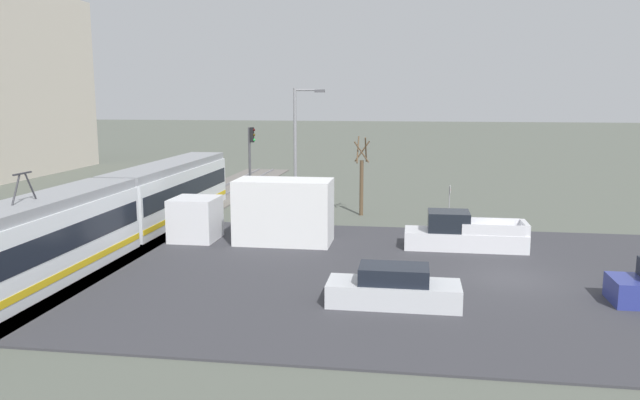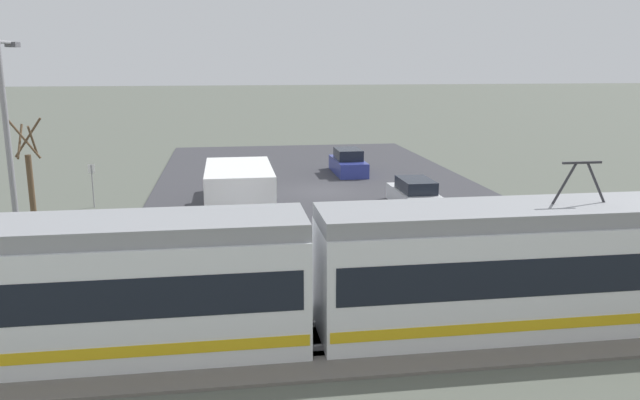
% 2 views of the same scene
% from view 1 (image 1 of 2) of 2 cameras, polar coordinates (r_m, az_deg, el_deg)
% --- Properties ---
extents(ground_plane, '(320.00, 320.00, 0.00)m').
position_cam_1_polar(ground_plane, '(26.95, 16.78, -7.05)').
color(ground_plane, '#565B51').
extents(road_surface, '(18.96, 39.34, 0.08)m').
position_cam_1_polar(road_surface, '(26.94, 16.79, -6.97)').
color(road_surface, '#38383D').
rests_on(road_surface, ground).
extents(rail_bed, '(72.19, 4.40, 0.22)m').
position_cam_1_polar(rail_bed, '(30.42, -20.70, -5.28)').
color(rail_bed, slate).
rests_on(rail_bed, ground).
extents(light_rail_tram, '(28.51, 2.62, 4.53)m').
position_cam_1_polar(light_rail_tram, '(32.79, -18.19, -1.09)').
color(light_rail_tram, white).
rests_on(light_rail_tram, ground).
extents(box_truck, '(2.49, 8.24, 3.25)m').
position_cam_1_polar(box_truck, '(31.90, -5.33, -1.21)').
color(box_truck, silver).
rests_on(box_truck, ground).
extents(pickup_truck, '(1.93, 5.86, 1.83)m').
position_cam_1_polar(pickup_truck, '(31.38, 12.90, -3.10)').
color(pickup_truck, silver).
rests_on(pickup_truck, ground).
extents(sedan_car_1, '(1.75, 4.75, 1.44)m').
position_cam_1_polar(sedan_car_1, '(22.69, 6.75, -8.06)').
color(sedan_car_1, silver).
rests_on(sedan_car_1, ground).
extents(traffic_light_pole, '(0.28, 0.47, 5.51)m').
position_cam_1_polar(traffic_light_pole, '(40.20, -6.35, 3.84)').
color(traffic_light_pole, '#47474C').
rests_on(traffic_light_pole, ground).
extents(street_tree, '(1.17, 0.97, 4.97)m').
position_cam_1_polar(street_tree, '(39.31, 3.82, 1.85)').
color(street_tree, brown).
rests_on(street_tree, ground).
extents(street_lamp_near_crossing, '(0.36, 1.95, 7.96)m').
position_cam_1_polar(street_lamp_near_crossing, '(38.95, -1.99, 5.25)').
color(street_lamp_near_crossing, gray).
rests_on(street_lamp_near_crossing, ground).
extents(no_parking_sign, '(0.32, 0.08, 2.19)m').
position_cam_1_polar(no_parking_sign, '(38.10, 11.75, 0.02)').
color(no_parking_sign, gray).
rests_on(no_parking_sign, ground).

